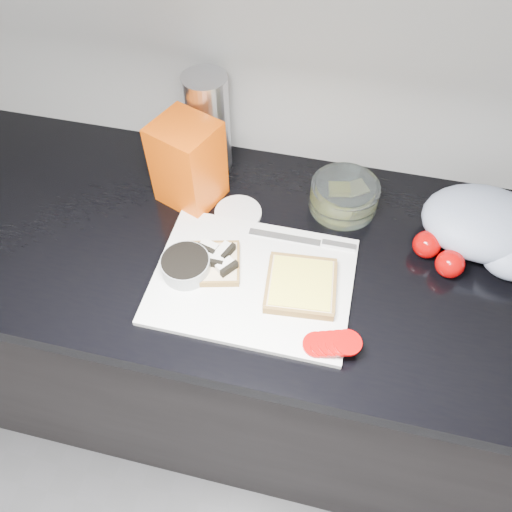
{
  "coord_description": "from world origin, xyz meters",
  "views": [
    {
      "loc": [
        0.06,
        0.55,
        1.74
      ],
      "look_at": [
        -0.08,
        1.13,
        0.95
      ],
      "focal_mm": 35.0,
      "sensor_mm": 36.0,
      "label": 1
    }
  ],
  "objects": [
    {
      "name": "base_cabinet",
      "position": [
        0.0,
        1.2,
        0.43
      ],
      "size": [
        3.5,
        0.6,
        0.86
      ],
      "primitive_type": "cube",
      "color": "black",
      "rests_on": "ground"
    },
    {
      "name": "countertop",
      "position": [
        0.0,
        1.2,
        0.88
      ],
      "size": [
        3.5,
        0.64,
        0.04
      ],
      "primitive_type": "cube",
      "color": "black",
      "rests_on": "base_cabinet"
    },
    {
      "name": "cutting_board",
      "position": [
        -0.08,
        1.1,
        0.91
      ],
      "size": [
        0.4,
        0.3,
        0.01
      ],
      "primitive_type": "cube",
      "color": "white",
      "rests_on": "countertop"
    },
    {
      "name": "bread_left",
      "position": [
        -0.16,
        1.12,
        0.92
      ],
      "size": [
        0.14,
        0.14,
        0.03
      ],
      "rotation": [
        0.0,
        0.0,
        0.25
      ],
      "color": "beige",
      "rests_on": "cutting_board"
    },
    {
      "name": "bread_right",
      "position": [
        0.02,
        1.1,
        0.92
      ],
      "size": [
        0.15,
        0.15,
        0.02
      ],
      "rotation": [
        0.0,
        0.0,
        0.09
      ],
      "color": "beige",
      "rests_on": "cutting_board"
    },
    {
      "name": "tomato_slices",
      "position": [
        0.1,
        0.99,
        0.92
      ],
      "size": [
        0.12,
        0.07,
        0.02
      ],
      "rotation": [
        0.0,
        0.0,
        -0.31
      ],
      "color": "#AF0404",
      "rests_on": "cutting_board"
    },
    {
      "name": "knife",
      "position": [
        0.03,
        1.22,
        0.92
      ],
      "size": [
        0.23,
        0.02,
        0.01
      ],
      "rotation": [
        0.0,
        0.0,
        0.01
      ],
      "color": "silver",
      "rests_on": "cutting_board"
    },
    {
      "name": "seed_tub",
      "position": [
        -0.21,
        1.09,
        0.93
      ],
      "size": [
        0.1,
        0.1,
        0.05
      ],
      "color": "#929697",
      "rests_on": "countertop"
    },
    {
      "name": "tub_lid",
      "position": [
        -0.15,
        1.28,
        0.9
      ],
      "size": [
        0.11,
        0.11,
        0.01
      ],
      "primitive_type": "cylinder",
      "rotation": [
        0.0,
        0.0,
        0.05
      ],
      "color": "white",
      "rests_on": "countertop"
    },
    {
      "name": "glass_bowl",
      "position": [
        0.07,
        1.36,
        0.93
      ],
      "size": [
        0.15,
        0.15,
        0.06
      ],
      "rotation": [
        0.0,
        0.0,
        0.2
      ],
      "color": "silver",
      "rests_on": "countertop"
    },
    {
      "name": "bread_bag",
      "position": [
        -0.27,
        1.31,
        1.0
      ],
      "size": [
        0.16,
        0.16,
        0.2
      ],
      "primitive_type": "cube",
      "rotation": [
        0.0,
        0.0,
        -0.37
      ],
      "color": "#FC4B04",
      "rests_on": "countertop"
    },
    {
      "name": "steel_canister",
      "position": [
        -0.26,
        1.43,
        1.02
      ],
      "size": [
        0.1,
        0.1,
        0.24
      ],
      "primitive_type": "cylinder",
      "color": "silver",
      "rests_on": "countertop"
    },
    {
      "name": "grocery_bag",
      "position": [
        0.38,
        1.31,
        0.95
      ],
      "size": [
        0.25,
        0.22,
        0.11
      ],
      "rotation": [
        0.0,
        0.0,
        0.01
      ],
      "color": "#A7B3CE",
      "rests_on": "countertop"
    },
    {
      "name": "whole_tomatoes",
      "position": [
        0.28,
        1.24,
        0.93
      ],
      "size": [
        0.11,
        0.1,
        0.06
      ],
      "rotation": [
        0.0,
        0.0,
        -0.4
      ],
      "color": "#AF0404",
      "rests_on": "countertop"
    }
  ]
}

